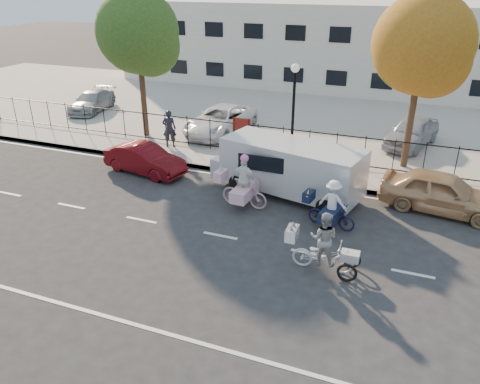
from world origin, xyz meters
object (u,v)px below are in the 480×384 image
at_px(bull_bike, 331,209).
at_px(zebra_trike, 323,248).
at_px(white_van, 289,167).
at_px(lot_car_a, 92,101).
at_px(lot_car_d, 412,132).
at_px(unicorn_bike, 243,188).
at_px(pedestrian, 169,129).
at_px(gold_sedan, 442,192).
at_px(lamppost, 294,97).
at_px(red_sedan, 145,159).
at_px(lot_car_b, 221,120).

bearing_deg(bull_bike, zebra_trike, -164.13).
distance_m(white_van, lot_car_a, 16.03).
relative_size(bull_bike, lot_car_d, 0.46).
bearing_deg(lot_car_a, lot_car_d, -8.67).
distance_m(unicorn_bike, white_van, 2.06).
xyz_separation_m(zebra_trike, pedestrian, (-9.08, 7.51, 0.34)).
xyz_separation_m(unicorn_bike, bull_bike, (3.28, -0.38, -0.07)).
relative_size(unicorn_bike, bull_bike, 1.09).
xyz_separation_m(gold_sedan, lot_car_a, (-19.90, 6.42, 0.00)).
bearing_deg(gold_sedan, lot_car_a, 80.74).
relative_size(lamppost, white_van, 0.70).
relative_size(red_sedan, lot_car_a, 0.92).
relative_size(bull_bike, red_sedan, 0.51).
relative_size(lamppost, lot_car_b, 0.88).
bearing_deg(zebra_trike, white_van, 25.28).
xyz_separation_m(lamppost, bull_bike, (2.73, -4.90, -2.43)).
bearing_deg(lot_car_b, lamppost, -24.80).
bearing_deg(unicorn_bike, white_van, -33.31).
distance_m(zebra_trike, unicorn_bike, 4.65).
bearing_deg(lot_car_a, bull_bike, -38.10).
relative_size(bull_bike, white_van, 0.30).
xyz_separation_m(bull_bike, lot_car_a, (-16.44, 9.02, 0.05)).
bearing_deg(lot_car_b, white_van, -40.44).
bearing_deg(unicorn_bike, lot_car_d, -27.19).
xyz_separation_m(pedestrian, lot_car_d, (10.92, 4.34, -0.21)).
bearing_deg(lot_car_d, red_sedan, -127.75).
height_order(unicorn_bike, lot_car_b, unicorn_bike).
bearing_deg(pedestrian, lamppost, 159.17).
bearing_deg(zebra_trike, red_sedan, 60.89).
bearing_deg(white_van, lamppost, 116.25).
bearing_deg(gold_sedan, white_van, 104.97).
distance_m(white_van, lot_car_d, 8.37).
distance_m(lamppost, bull_bike, 6.11).
relative_size(unicorn_bike, lot_car_b, 0.41).
bearing_deg(zebra_trike, unicorn_bike, 48.42).
bearing_deg(lamppost, lot_car_b, 148.15).
xyz_separation_m(bull_bike, gold_sedan, (3.46, 2.60, 0.05)).
xyz_separation_m(gold_sedan, lot_car_d, (-1.35, 6.64, 0.11)).
distance_m(lamppost, lot_car_d, 6.89).
xyz_separation_m(gold_sedan, pedestrian, (-12.26, 2.30, 0.32)).
height_order(bull_bike, pedestrian, pedestrian).
bearing_deg(lot_car_d, bull_bike, -85.65).
height_order(unicorn_bike, white_van, white_van).
bearing_deg(zebra_trike, lamppost, 20.28).
distance_m(bull_bike, gold_sedan, 4.33).
bearing_deg(gold_sedan, lot_car_b, 73.06).
bearing_deg(unicorn_bike, pedestrian, 54.82).
distance_m(pedestrian, lot_car_a, 8.69).
bearing_deg(bull_bike, lamppost, 39.02).
bearing_deg(zebra_trike, lot_car_d, -10.36).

